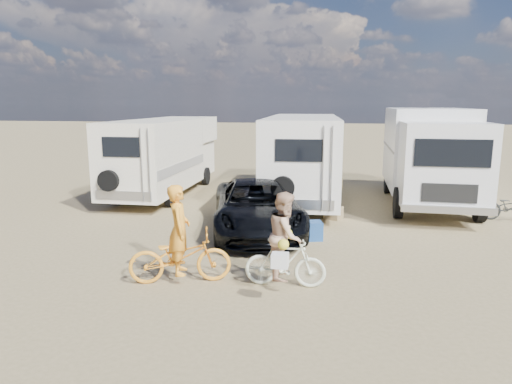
% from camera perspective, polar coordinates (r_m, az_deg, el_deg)
% --- Properties ---
extents(ground, '(140.00, 140.00, 0.00)m').
position_cam_1_polar(ground, '(9.82, 3.51, -9.12)').
color(ground, '#937F57').
rests_on(ground, ground).
extents(rv_main, '(2.72, 7.56, 2.91)m').
position_cam_1_polar(rv_main, '(16.16, 5.78, 4.12)').
color(rv_main, silver).
rests_on(rv_main, ground).
extents(rv_left, '(2.22, 7.17, 2.78)m').
position_cam_1_polar(rv_left, '(17.50, -11.22, 4.28)').
color(rv_left, white).
rests_on(rv_left, ground).
extents(box_truck, '(2.64, 6.58, 3.19)m').
position_cam_1_polar(box_truck, '(16.16, 20.79, 3.96)').
color(box_truck, silver).
rests_on(box_truck, ground).
extents(dark_suv, '(3.34, 5.24, 1.35)m').
position_cam_1_polar(dark_suv, '(12.20, 0.14, -1.80)').
color(dark_suv, black).
rests_on(dark_suv, ground).
extents(bike_man, '(2.04, 1.22, 1.01)m').
position_cam_1_polar(bike_man, '(8.92, -9.41, -7.92)').
color(bike_man, orange).
rests_on(bike_man, ground).
extents(bike_woman, '(1.53, 0.45, 0.91)m').
position_cam_1_polar(bike_woman, '(8.64, 3.63, -8.76)').
color(bike_woman, silver).
rests_on(bike_woman, ground).
extents(rider_man, '(0.58, 0.72, 1.72)m').
position_cam_1_polar(rider_man, '(8.81, -9.48, -5.75)').
color(rider_man, orange).
rests_on(rider_man, ground).
extents(rider_woman, '(0.62, 0.79, 1.62)m').
position_cam_1_polar(rider_woman, '(8.53, 3.66, -6.54)').
color(rider_woman, tan).
rests_on(rider_woman, ground).
extents(bike_parked, '(1.70, 0.83, 0.85)m').
position_cam_1_polar(bike_parked, '(15.17, 29.12, -1.62)').
color(bike_parked, '#232523').
rests_on(bike_parked, ground).
extents(cooler, '(0.67, 0.56, 0.46)m').
position_cam_1_polar(cooler, '(11.61, 6.73, -4.79)').
color(cooler, navy).
rests_on(cooler, ground).
extents(crate, '(0.60, 0.60, 0.37)m').
position_cam_1_polar(crate, '(13.78, 9.58, -2.55)').
color(crate, olive).
rests_on(crate, ground).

